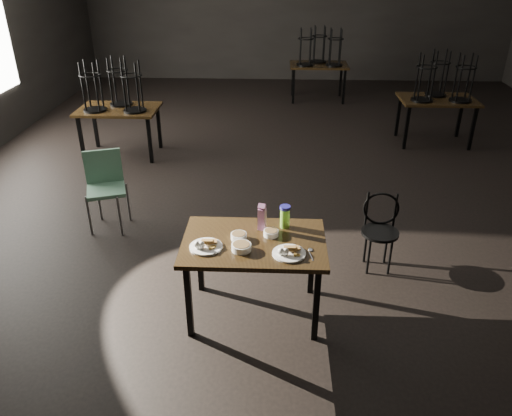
{
  "coord_description": "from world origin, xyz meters",
  "views": [
    {
      "loc": [
        -0.46,
        -6.45,
        2.93
      ],
      "look_at": [
        -0.63,
        -2.5,
        0.85
      ],
      "focal_mm": 35.0,
      "sensor_mm": 36.0,
      "label": 1
    }
  ],
  "objects_px": {
    "juice_carton": "(262,217)",
    "school_chair": "(105,183)",
    "water_bottle": "(285,216)",
    "main_table": "(254,249)",
    "bentwood_chair": "(380,225)"
  },
  "relations": [
    {
      "from": "main_table",
      "to": "water_bottle",
      "type": "relative_size",
      "value": 5.85
    },
    {
      "from": "bentwood_chair",
      "to": "main_table",
      "type": "bearing_deg",
      "value": -140.48
    },
    {
      "from": "juice_carton",
      "to": "main_table",
      "type": "bearing_deg",
      "value": -106.97
    },
    {
      "from": "main_table",
      "to": "school_chair",
      "type": "xyz_separation_m",
      "value": [
        -1.77,
        1.53,
        -0.13
      ]
    },
    {
      "from": "water_bottle",
      "to": "school_chair",
      "type": "xyz_separation_m",
      "value": [
        -2.03,
        1.28,
        -0.31
      ]
    },
    {
      "from": "juice_carton",
      "to": "water_bottle",
      "type": "relative_size",
      "value": 1.21
    },
    {
      "from": "water_bottle",
      "to": "school_chair",
      "type": "height_order",
      "value": "water_bottle"
    },
    {
      "from": "juice_carton",
      "to": "bentwood_chair",
      "type": "height_order",
      "value": "juice_carton"
    },
    {
      "from": "water_bottle",
      "to": "juice_carton",
      "type": "bearing_deg",
      "value": -166.82
    },
    {
      "from": "main_table",
      "to": "juice_carton",
      "type": "distance_m",
      "value": 0.28
    },
    {
      "from": "main_table",
      "to": "bentwood_chair",
      "type": "xyz_separation_m",
      "value": [
        1.22,
        0.81,
        -0.21
      ]
    },
    {
      "from": "bentwood_chair",
      "to": "school_chair",
      "type": "height_order",
      "value": "school_chair"
    },
    {
      "from": "main_table",
      "to": "school_chair",
      "type": "bearing_deg",
      "value": 139.15
    },
    {
      "from": "juice_carton",
      "to": "school_chair",
      "type": "distance_m",
      "value": 2.28
    },
    {
      "from": "main_table",
      "to": "water_bottle",
      "type": "xyz_separation_m",
      "value": [
        0.26,
        0.25,
        0.18
      ]
    }
  ]
}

